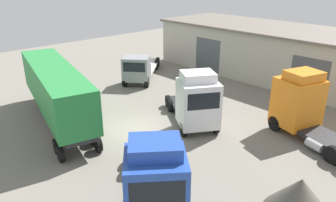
{
  "coord_description": "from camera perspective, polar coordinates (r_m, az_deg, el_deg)",
  "views": [
    {
      "loc": [
        16.29,
        -11.99,
        10.17
      ],
      "look_at": [
        0.67,
        2.61,
        1.6
      ],
      "focal_mm": 35.0,
      "sensor_mm": 36.0,
      "label": 1
    }
  ],
  "objects": [
    {
      "name": "gravel_pile",
      "position": [
        16.05,
        21.91,
        -15.18
      ],
      "size": [
        3.03,
        3.03,
        1.84
      ],
      "color": "#565147",
      "rests_on": "ground_plane"
    },
    {
      "name": "container_trailer_green",
      "position": [
        23.74,
        -18.94,
        2.07
      ],
      "size": [
        12.27,
        5.21,
        4.11
      ],
      "rotation": [
        0.0,
        0.0,
        2.91
      ],
      "color": "#28843D",
      "rests_on": "ground_plane"
    },
    {
      "name": "tractor_unit_blue",
      "position": [
        14.31,
        -2.19,
        -13.68
      ],
      "size": [
        6.68,
        6.0,
        3.95
      ],
      "rotation": [
        0.0,
        0.0,
        -0.67
      ],
      "color": "#2347A3",
      "rests_on": "ground_plane"
    },
    {
      "name": "traffic_cone",
      "position": [
        20.23,
        -3.14,
        -7.54
      ],
      "size": [
        0.4,
        0.4,
        0.55
      ],
      "color": "black",
      "rests_on": "ground_plane"
    },
    {
      "name": "flatbed_truck_grey",
      "position": [
        32.14,
        -5.04,
        5.74
      ],
      "size": [
        7.17,
        7.82,
        2.73
      ],
      "rotation": [
        0.0,
        0.0,
        -0.86
      ],
      "color": "gray",
      "rests_on": "ground_plane"
    },
    {
      "name": "tractor_unit_orange",
      "position": [
        22.86,
        22.43,
        -0.82
      ],
      "size": [
        6.97,
        4.32,
        4.27
      ],
      "rotation": [
        0.0,
        0.0,
        2.84
      ],
      "color": "orange",
      "rests_on": "ground_plane"
    },
    {
      "name": "tractor_unit_white",
      "position": [
        22.12,
        4.94,
        -0.14
      ],
      "size": [
        6.55,
        5.33,
        4.08
      ],
      "rotation": [
        0.0,
        0.0,
        -0.55
      ],
      "color": "silver",
      "rests_on": "ground_plane"
    },
    {
      "name": "warehouse_building",
      "position": [
        35.15,
        18.3,
        8.09
      ],
      "size": [
        25.21,
        8.9,
        4.93
      ],
      "color": "#B7B2A3",
      "rests_on": "ground_plane"
    },
    {
      "name": "ground_plane",
      "position": [
        22.64,
        -6.02,
        -4.98
      ],
      "size": [
        60.0,
        60.0,
        0.0
      ],
      "primitive_type": "plane",
      "color": "slate"
    }
  ]
}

